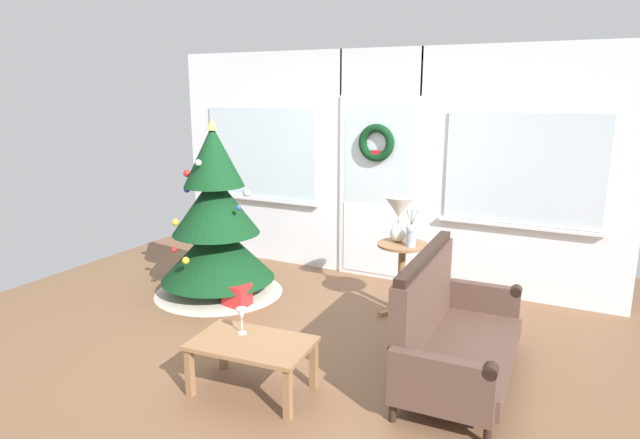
{
  "coord_description": "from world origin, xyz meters",
  "views": [
    {
      "loc": [
        2.2,
        -3.65,
        2.11
      ],
      "look_at": [
        0.05,
        0.55,
        1.0
      ],
      "focal_mm": 30.99,
      "sensor_mm": 36.0,
      "label": 1
    }
  ],
  "objects_px": {
    "christmas_tree": "(216,229)",
    "wine_glass": "(242,315)",
    "side_table": "(402,263)",
    "table_lamp": "(399,213)",
    "flower_vase": "(411,234)",
    "settee_sofa": "(448,331)",
    "coffee_table": "(252,349)",
    "gift_box": "(237,296)"
  },
  "relations": [
    {
      "from": "coffee_table",
      "to": "gift_box",
      "type": "height_order",
      "value": "coffee_table"
    },
    {
      "from": "christmas_tree",
      "to": "gift_box",
      "type": "distance_m",
      "value": 0.75
    },
    {
      "from": "table_lamp",
      "to": "flower_vase",
      "type": "bearing_deg",
      "value": -32.01
    },
    {
      "from": "christmas_tree",
      "to": "settee_sofa",
      "type": "bearing_deg",
      "value": -14.32
    },
    {
      "from": "flower_vase",
      "to": "settee_sofa",
      "type": "bearing_deg",
      "value": -58.09
    },
    {
      "from": "gift_box",
      "to": "side_table",
      "type": "bearing_deg",
      "value": 23.25
    },
    {
      "from": "christmas_tree",
      "to": "flower_vase",
      "type": "height_order",
      "value": "christmas_tree"
    },
    {
      "from": "side_table",
      "to": "wine_glass",
      "type": "distance_m",
      "value": 1.91
    },
    {
      "from": "wine_glass",
      "to": "gift_box",
      "type": "bearing_deg",
      "value": 127.2
    },
    {
      "from": "side_table",
      "to": "table_lamp",
      "type": "bearing_deg",
      "value": 146.31
    },
    {
      "from": "wine_glass",
      "to": "gift_box",
      "type": "xyz_separation_m",
      "value": [
        -0.89,
        1.18,
        -0.41
      ]
    },
    {
      "from": "christmas_tree",
      "to": "gift_box",
      "type": "bearing_deg",
      "value": -30.69
    },
    {
      "from": "christmas_tree",
      "to": "wine_glass",
      "type": "height_order",
      "value": "christmas_tree"
    },
    {
      "from": "side_table",
      "to": "coffee_table",
      "type": "distance_m",
      "value": 1.95
    },
    {
      "from": "side_table",
      "to": "gift_box",
      "type": "bearing_deg",
      "value": -156.75
    },
    {
      "from": "side_table",
      "to": "flower_vase",
      "type": "height_order",
      "value": "flower_vase"
    },
    {
      "from": "table_lamp",
      "to": "flower_vase",
      "type": "height_order",
      "value": "table_lamp"
    },
    {
      "from": "side_table",
      "to": "coffee_table",
      "type": "relative_size",
      "value": 0.78
    },
    {
      "from": "side_table",
      "to": "table_lamp",
      "type": "relative_size",
      "value": 1.56
    },
    {
      "from": "flower_vase",
      "to": "coffee_table",
      "type": "height_order",
      "value": "flower_vase"
    },
    {
      "from": "table_lamp",
      "to": "flower_vase",
      "type": "relative_size",
      "value": 1.26
    },
    {
      "from": "flower_vase",
      "to": "gift_box",
      "type": "xyz_separation_m",
      "value": [
        -1.58,
        -0.58,
        -0.69
      ]
    },
    {
      "from": "wine_glass",
      "to": "settee_sofa",
      "type": "bearing_deg",
      "value": 29.89
    },
    {
      "from": "christmas_tree",
      "to": "gift_box",
      "type": "height_order",
      "value": "christmas_tree"
    },
    {
      "from": "table_lamp",
      "to": "coffee_table",
      "type": "relative_size",
      "value": 0.5
    },
    {
      "from": "christmas_tree",
      "to": "table_lamp",
      "type": "distance_m",
      "value": 1.91
    },
    {
      "from": "side_table",
      "to": "wine_glass",
      "type": "bearing_deg",
      "value": -108.02
    },
    {
      "from": "table_lamp",
      "to": "side_table",
      "type": "bearing_deg",
      "value": -33.69
    },
    {
      "from": "christmas_tree",
      "to": "coffee_table",
      "type": "xyz_separation_m",
      "value": [
        1.44,
        -1.5,
        -0.36
      ]
    },
    {
      "from": "settee_sofa",
      "to": "coffee_table",
      "type": "distance_m",
      "value": 1.44
    },
    {
      "from": "flower_vase",
      "to": "gift_box",
      "type": "bearing_deg",
      "value": -159.96
    },
    {
      "from": "wine_glass",
      "to": "christmas_tree",
      "type": "bearing_deg",
      "value": 132.59
    },
    {
      "from": "table_lamp",
      "to": "flower_vase",
      "type": "xyz_separation_m",
      "value": [
        0.16,
        -0.1,
        -0.17
      ]
    },
    {
      "from": "christmas_tree",
      "to": "side_table",
      "type": "xyz_separation_m",
      "value": [
        1.9,
        0.39,
        -0.21
      ]
    },
    {
      "from": "christmas_tree",
      "to": "gift_box",
      "type": "relative_size",
      "value": 7.87
    },
    {
      "from": "settee_sofa",
      "to": "table_lamp",
      "type": "bearing_deg",
      "value": 125.43
    },
    {
      "from": "settee_sofa",
      "to": "coffee_table",
      "type": "height_order",
      "value": "settee_sofa"
    },
    {
      "from": "christmas_tree",
      "to": "wine_glass",
      "type": "xyz_separation_m",
      "value": [
        1.31,
        -1.42,
        -0.17
      ]
    },
    {
      "from": "settee_sofa",
      "to": "flower_vase",
      "type": "relative_size",
      "value": 4.51
    },
    {
      "from": "christmas_tree",
      "to": "flower_vase",
      "type": "xyz_separation_m",
      "value": [
        2.0,
        0.33,
        0.11
      ]
    },
    {
      "from": "flower_vase",
      "to": "wine_glass",
      "type": "xyz_separation_m",
      "value": [
        -0.69,
        -1.76,
        -0.27
      ]
    },
    {
      "from": "table_lamp",
      "to": "coffee_table",
      "type": "xyz_separation_m",
      "value": [
        -0.39,
        -1.93,
        -0.64
      ]
    }
  ]
}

